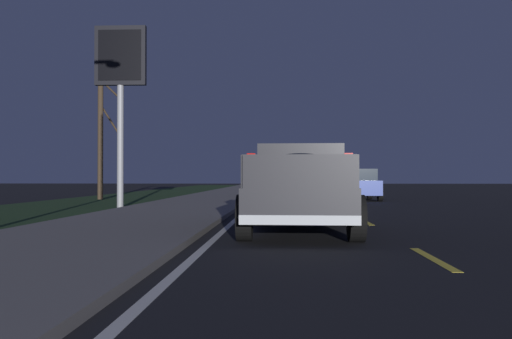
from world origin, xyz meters
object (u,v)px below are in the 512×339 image
sedan_silver (289,184)px  sedan_blue (357,184)px  bare_tree_far (101,137)px  pickup_truck (301,185)px  gas_price_sign (120,71)px

sedan_silver → sedan_blue: same height
sedan_silver → bare_tree_far: bearing=99.8°
pickup_truck → bare_tree_far: size_ratio=0.85×
pickup_truck → sedan_silver: pickup_truck is taller
sedan_silver → gas_price_sign: bearing=147.4°
pickup_truck → sedan_blue: 17.38m
pickup_truck → sedan_blue: pickup_truck is taller
sedan_silver → bare_tree_far: size_ratio=0.68×
sedan_blue → bare_tree_far: 13.24m
sedan_silver → sedan_blue: bearing=-119.6°
pickup_truck → bare_tree_far: (17.30, 9.72, 2.24)m
sedan_blue → gas_price_sign: bearing=129.6°
pickup_truck → sedan_silver: bearing=0.2°
sedan_blue → gas_price_sign: 13.28m
sedan_silver → gas_price_sign: 12.52m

